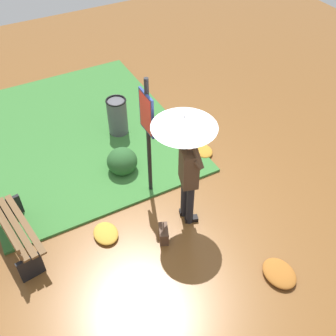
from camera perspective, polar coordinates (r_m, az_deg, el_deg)
name	(u,v)px	position (r m, az deg, el deg)	size (l,w,h in m)	color
ground_plane	(173,210)	(6.96, 0.67, -5.95)	(18.00, 18.00, 0.00)	brown
grass_verge	(77,132)	(8.70, -12.77, 4.97)	(4.80, 4.00, 0.05)	#387533
person_with_umbrella	(186,145)	(5.80, 2.62, 3.31)	(0.96, 0.96, 2.04)	black
info_sign_post	(148,126)	(6.32, -2.92, 5.91)	(0.44, 0.07, 2.30)	black
handbag	(164,234)	(6.48, -0.63, -9.28)	(0.33, 0.25, 0.37)	#4C3323
park_bench	(15,230)	(6.61, -20.89, -8.16)	(1.40, 0.57, 0.75)	black
trash_bin	(118,117)	(8.32, -7.17, 7.19)	(0.42, 0.42, 0.83)	#4C4C51
shrub_cluster	(122,161)	(7.54, -6.49, 1.04)	(0.62, 0.57, 0.51)	#285628
leaf_pile_near_person	(203,151)	(8.02, 4.92, 2.46)	(0.46, 0.37, 0.10)	#C68428
leaf_pile_by_bench	(279,273)	(6.37, 15.50, -14.18)	(0.56, 0.45, 0.12)	#A86023
leaf_pile_far_path	(106,233)	(6.66, -8.81, -9.14)	(0.49, 0.39, 0.11)	gold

